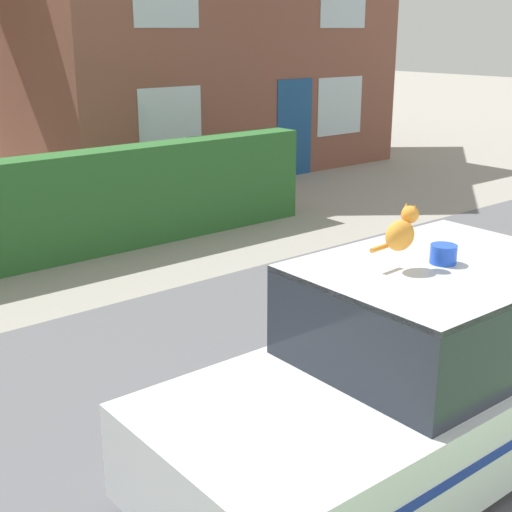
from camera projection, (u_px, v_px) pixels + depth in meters
name	position (u px, v px, depth m)	size (l,w,h in m)	color
road_strip	(346.00, 365.00, 6.93)	(28.00, 5.74, 0.01)	#5B5B60
garden_hedge	(53.00, 210.00, 9.84)	(8.63, 0.50, 1.49)	#2D662D
police_car	(422.00, 372.00, 5.24)	(4.26, 1.72, 1.66)	black
cat	(402.00, 232.00, 4.89)	(0.36, 0.20, 0.31)	orange
house_right	(176.00, 15.00, 16.69)	(8.77, 6.67, 6.74)	brown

